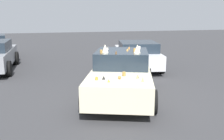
% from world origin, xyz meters
% --- Properties ---
extents(ground_plane, '(60.00, 60.00, 0.00)m').
position_xyz_m(ground_plane, '(0.00, 0.00, 0.00)').
color(ground_plane, '#38383A').
extents(art_car_decorated, '(4.71, 3.12, 1.71)m').
position_xyz_m(art_car_decorated, '(0.07, -0.02, 0.73)').
color(art_car_decorated, beige).
rests_on(art_car_decorated, ground).
extents(parked_sedan_behind_right, '(4.50, 2.64, 1.33)m').
position_xyz_m(parked_sedan_behind_right, '(4.08, -1.99, 0.68)').
color(parked_sedan_behind_right, silver).
rests_on(parked_sedan_behind_right, ground).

